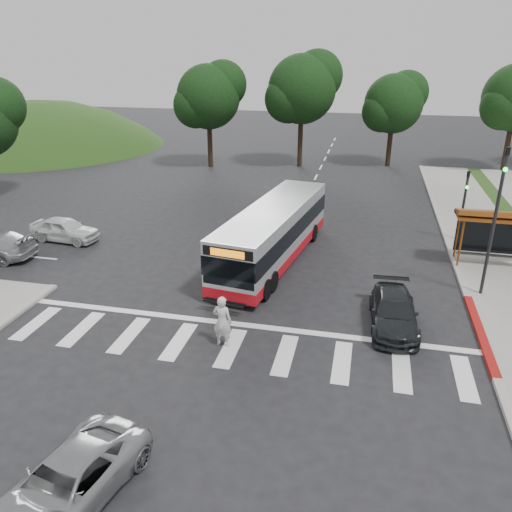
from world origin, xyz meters
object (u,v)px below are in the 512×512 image
(dark_sedan, at_px, (393,312))
(silver_suv_south, at_px, (67,483))
(transit_bus, at_px, (274,234))
(pedestrian, at_px, (222,321))

(dark_sedan, distance_m, silver_suv_south, 12.80)
(transit_bus, distance_m, pedestrian, 8.20)
(pedestrian, relative_size, dark_sedan, 0.46)
(dark_sedan, xyz_separation_m, silver_suv_south, (-7.68, -10.24, -0.01))
(transit_bus, distance_m, silver_suv_south, 15.76)
(pedestrian, bearing_deg, silver_suv_south, 83.28)
(transit_bus, height_order, dark_sedan, transit_bus)
(dark_sedan, height_order, silver_suv_south, dark_sedan)
(transit_bus, distance_m, dark_sedan, 7.96)
(pedestrian, distance_m, silver_suv_south, 7.62)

